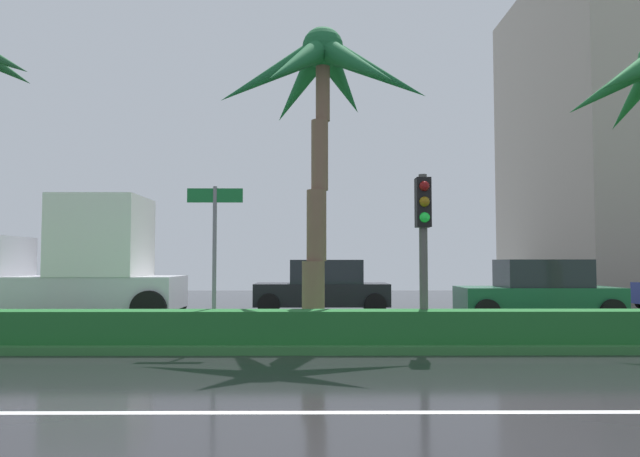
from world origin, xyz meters
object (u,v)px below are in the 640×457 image
at_px(palm_tree_centre_left, 322,92).
at_px(traffic_signal_median_right, 423,226).
at_px(car_in_traffic_leading, 323,287).
at_px(street_name_sign, 215,240).
at_px(car_in_traffic_second, 539,292).
at_px(box_truck_lead, 66,266).

height_order(palm_tree_centre_left, traffic_signal_median_right, palm_tree_centre_left).
relative_size(traffic_signal_median_right, car_in_traffic_leading, 0.75).
bearing_deg(street_name_sign, car_in_traffic_leading, 73.76).
xyz_separation_m(street_name_sign, car_in_traffic_second, (8.19, 4.83, -1.25)).
bearing_deg(box_truck_lead, car_in_traffic_leading, -158.28).
distance_m(car_in_traffic_leading, car_in_traffic_second, 6.60).
bearing_deg(traffic_signal_median_right, box_truck_lead, 150.29).
distance_m(palm_tree_centre_left, street_name_sign, 4.07).
height_order(palm_tree_centre_left, car_in_traffic_leading, palm_tree_centre_left).
bearing_deg(street_name_sign, palm_tree_centre_left, 26.77).
bearing_deg(street_name_sign, box_truck_lead, 135.50).
xyz_separation_m(palm_tree_centre_left, box_truck_lead, (-7.05, 3.75, -3.82)).
distance_m(palm_tree_centre_left, car_in_traffic_leading, 8.01).
distance_m(traffic_signal_median_right, car_in_traffic_second, 6.76).
height_order(palm_tree_centre_left, box_truck_lead, palm_tree_centre_left).
xyz_separation_m(traffic_signal_median_right, car_in_traffic_second, (4.12, 5.14, -1.53)).
bearing_deg(box_truck_lead, car_in_traffic_second, -179.97).
bearing_deg(car_in_traffic_leading, box_truck_lead, 21.72).
bearing_deg(car_in_traffic_leading, street_name_sign, 73.76).
height_order(car_in_traffic_leading, car_in_traffic_second, same).
xyz_separation_m(street_name_sign, box_truck_lead, (-4.91, 4.83, -0.53)).
height_order(traffic_signal_median_right, car_in_traffic_second, traffic_signal_median_right).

